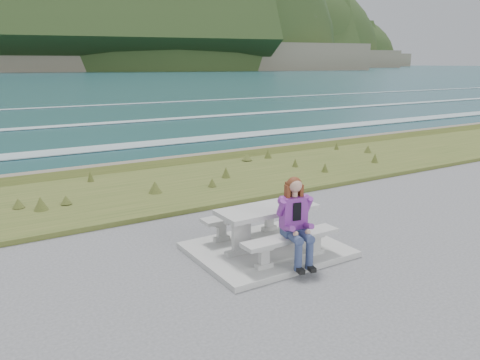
% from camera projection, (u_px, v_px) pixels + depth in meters
% --- Properties ---
extents(concrete_slab, '(2.60, 2.10, 0.10)m').
position_uv_depth(concrete_slab, '(267.00, 250.00, 8.43)').
color(concrete_slab, '#AEAEA8').
rests_on(concrete_slab, ground).
extents(picnic_table, '(1.80, 0.75, 0.75)m').
position_uv_depth(picnic_table, '(267.00, 216.00, 8.27)').
color(picnic_table, '#AEAEA8').
rests_on(picnic_table, concrete_slab).
extents(bench_landward, '(1.80, 0.35, 0.45)m').
position_uv_depth(bench_landward, '(291.00, 241.00, 7.75)').
color(bench_landward, '#AEAEA8').
rests_on(bench_landward, concrete_slab).
extents(bench_seaward, '(1.80, 0.35, 0.45)m').
position_uv_depth(bench_seaward, '(246.00, 218.00, 8.91)').
color(bench_seaward, '#AEAEA8').
rests_on(bench_seaward, concrete_slab).
extents(grass_verge, '(160.00, 4.50, 0.22)m').
position_uv_depth(grass_verge, '(161.00, 190.00, 12.57)').
color(grass_verge, '#384B1C').
rests_on(grass_verge, ground).
extents(shore_drop, '(160.00, 0.80, 2.20)m').
position_uv_depth(shore_drop, '(126.00, 170.00, 14.97)').
color(shore_drop, '#655F4B').
rests_on(shore_drop, ground).
extents(ocean, '(1600.00, 1600.00, 0.09)m').
position_uv_depth(ocean, '(41.00, 145.00, 29.60)').
color(ocean, '#1C4851').
rests_on(ocean, ground).
extents(headland_range, '(729.83, 363.95, 222.28)m').
position_uv_depth(headland_range, '(191.00, 55.00, 431.65)').
color(headland_range, '#655F4B').
rests_on(headland_range, ground).
extents(seated_woman, '(0.54, 0.78, 1.44)m').
position_uv_depth(seated_woman, '(297.00, 233.00, 7.61)').
color(seated_woman, navy).
rests_on(seated_woman, concrete_slab).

